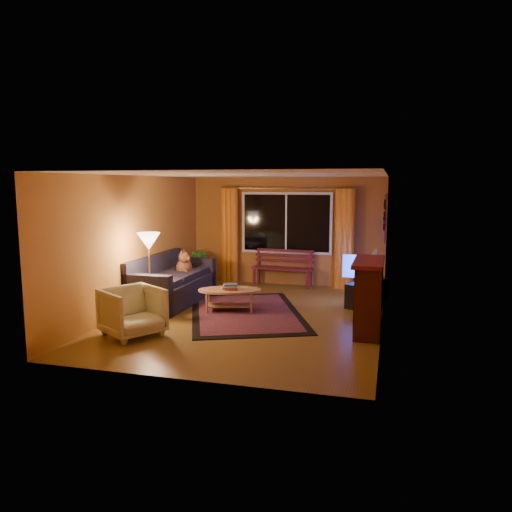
% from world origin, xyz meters
% --- Properties ---
extents(floor, '(4.50, 6.00, 0.02)m').
position_xyz_m(floor, '(0.00, 0.00, -0.01)').
color(floor, brown).
rests_on(floor, ground).
extents(ceiling, '(4.50, 6.00, 0.02)m').
position_xyz_m(ceiling, '(0.00, 0.00, 2.51)').
color(ceiling, white).
rests_on(ceiling, ground).
extents(wall_back, '(4.50, 0.02, 2.50)m').
position_xyz_m(wall_back, '(0.00, 3.01, 1.25)').
color(wall_back, '#B77331').
rests_on(wall_back, ground).
extents(wall_left, '(0.02, 6.00, 2.50)m').
position_xyz_m(wall_left, '(-2.26, 0.00, 1.25)').
color(wall_left, '#B77331').
rests_on(wall_left, ground).
extents(wall_right, '(0.02, 6.00, 2.50)m').
position_xyz_m(wall_right, '(2.26, 0.00, 1.25)').
color(wall_right, '#B77331').
rests_on(wall_right, ground).
extents(window, '(2.00, 0.02, 1.30)m').
position_xyz_m(window, '(0.00, 2.94, 1.45)').
color(window, black).
rests_on(window, wall_back).
extents(curtain_rod, '(3.20, 0.03, 0.03)m').
position_xyz_m(curtain_rod, '(0.00, 2.90, 2.25)').
color(curtain_rod, '#BF8C3F').
rests_on(curtain_rod, wall_back).
extents(curtain_left, '(0.36, 0.36, 2.24)m').
position_xyz_m(curtain_left, '(-1.35, 2.88, 1.12)').
color(curtain_left, orange).
rests_on(curtain_left, ground).
extents(curtain_right, '(0.36, 0.36, 2.24)m').
position_xyz_m(curtain_right, '(1.35, 2.88, 1.12)').
color(curtain_right, orange).
rests_on(curtain_right, ground).
extents(bench, '(1.43, 0.50, 0.42)m').
position_xyz_m(bench, '(-0.04, 2.75, 0.21)').
color(bench, '#511422').
rests_on(bench, ground).
extents(potted_plant, '(0.60, 0.60, 0.84)m').
position_xyz_m(potted_plant, '(-1.92, 2.26, 0.42)').
color(potted_plant, '#235B1E').
rests_on(potted_plant, ground).
extents(sofa, '(1.03, 2.35, 0.94)m').
position_xyz_m(sofa, '(-1.82, 0.59, 0.47)').
color(sofa, black).
rests_on(sofa, ground).
extents(dog, '(0.37, 0.50, 0.53)m').
position_xyz_m(dog, '(-1.77, 1.12, 0.73)').
color(dog, '#975632').
rests_on(dog, sofa).
extents(armchair, '(1.08, 1.10, 0.84)m').
position_xyz_m(armchair, '(-1.47, -1.58, 0.42)').
color(armchair, beige).
rests_on(armchair, ground).
extents(floor_lamp, '(0.25, 0.25, 1.50)m').
position_xyz_m(floor_lamp, '(-1.74, -0.47, 0.75)').
color(floor_lamp, '#BF8C3F').
rests_on(floor_lamp, ground).
extents(rug, '(2.97, 3.58, 0.02)m').
position_xyz_m(rug, '(-0.17, 0.21, 0.01)').
color(rug, maroon).
rests_on(rug, ground).
extents(coffee_table, '(1.43, 1.43, 0.42)m').
position_xyz_m(coffee_table, '(-0.49, 0.24, 0.21)').
color(coffee_table, tan).
rests_on(coffee_table, ground).
extents(tv_console, '(0.81, 1.19, 0.47)m').
position_xyz_m(tv_console, '(1.94, 1.44, 0.24)').
color(tv_console, black).
rests_on(tv_console, ground).
extents(television, '(0.17, 0.98, 0.56)m').
position_xyz_m(television, '(1.94, 1.44, 0.75)').
color(television, black).
rests_on(television, tv_console).
extents(fireplace, '(0.40, 1.20, 1.10)m').
position_xyz_m(fireplace, '(2.05, -0.40, 0.55)').
color(fireplace, maroon).
rests_on(fireplace, ground).
extents(mirror_cluster, '(0.06, 0.60, 0.56)m').
position_xyz_m(mirror_cluster, '(2.21, 1.30, 1.80)').
color(mirror_cluster, black).
rests_on(mirror_cluster, wall_right).
extents(painting, '(0.04, 0.76, 0.96)m').
position_xyz_m(painting, '(2.22, 2.45, 1.65)').
color(painting, '#DE5E2C').
rests_on(painting, wall_right).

